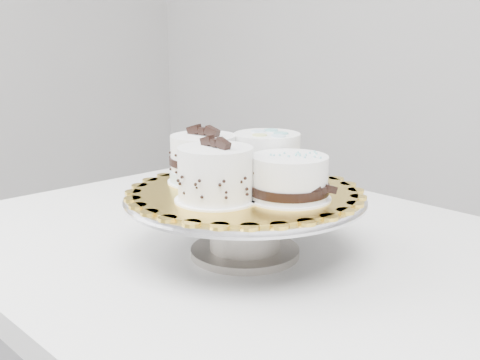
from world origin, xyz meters
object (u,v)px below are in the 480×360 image
Objects in this scene: cake_stand at (245,213)px; cake_board at (245,192)px; cake_swirl at (216,175)px; cake_dots at (267,157)px; table at (287,294)px; cake_ribbon at (290,179)px; cake_banded at (204,161)px.

cake_stand is 0.04m from cake_board.
cake_dots is (-0.01, 0.15, 0.00)m from cake_swirl.
table is at bearing 77.29° from cake_swirl.
cake_dots is 0.12m from cake_ribbon.
cake_stand is 0.11m from cake_dots.
table is at bearing 39.27° from cake_board.
cake_board is at bearing 102.08° from cake_swirl.
cake_board is at bearing 0.00° from cake_stand.
cake_swirl is 0.99× the size of cake_dots.
cake_dots reaches higher than cake_board.
cake_stand reaches higher than table.
cake_board is 0.09m from cake_ribbon.
cake_stand is 2.56× the size of cake_ribbon.
table is at bearing 17.15° from cake_banded.
cake_ribbon reaches higher than table.
cake_swirl is 0.11m from cake_ribbon.
cake_dots reaches higher than table.
cake_board is 0.09m from cake_dots.
cake_dots is (-0.01, 0.07, 0.04)m from cake_board.
table is 0.26m from cake_banded.
cake_dots is at bearing 96.71° from cake_board.
cake_dots reaches higher than cake_ribbon.
cake_dots is at bearing 163.21° from cake_ribbon.
table is 0.25m from cake_swirl.
table is 9.35× the size of cake_ribbon.
cake_banded is 0.17m from cake_ribbon.
cake_stand is at bearing -158.94° from cake_ribbon.
cake_ribbon is (0.17, -0.00, -0.01)m from cake_banded.
cake_banded reaches higher than cake_dots.
cake_dots reaches higher than cake_stand.
cake_swirl reaches higher than cake_stand.
cake_ribbon is (0.08, -0.00, 0.07)m from cake_stand.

